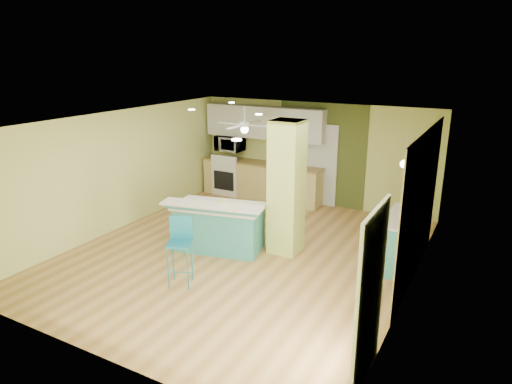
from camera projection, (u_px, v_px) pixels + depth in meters
floor at (243, 253)px, 8.61m from camera, size 6.00×7.00×0.01m
ceiling at (242, 121)px, 7.87m from camera, size 6.00×7.00×0.01m
wall_back at (314, 154)px, 11.18m from camera, size 6.00×0.01×2.50m
wall_front at (90, 266)px, 5.30m from camera, size 6.00×0.01×2.50m
wall_left at (119, 170)px, 9.62m from camera, size 0.01×7.00×2.50m
wall_right at (414, 218)px, 6.87m from camera, size 0.01×7.00×2.50m
wood_panel at (420, 206)px, 7.38m from camera, size 0.02×3.40×2.50m
olive_accent at (322, 155)px, 11.08m from camera, size 2.20×0.02×2.50m
interior_door at (321, 165)px, 11.13m from camera, size 0.82×0.05×2.00m
french_door at (370, 298)px, 5.01m from camera, size 0.04×1.08×2.10m
column at (287, 188)px, 8.36m from camera, size 0.55×0.55×2.50m
kitchen_run at (262, 180)px, 11.75m from camera, size 3.25×0.63×0.94m
stove at (230, 176)px, 12.18m from camera, size 0.76×0.66×1.08m
upper_cabinets at (264, 123)px, 11.42m from camera, size 3.20×0.34×0.80m
microwave at (230, 144)px, 11.93m from camera, size 0.70×0.48×0.39m
ceiling_fan at (245, 125)px, 10.18m from camera, size 1.41×1.41×0.61m
pendant_lamp at (404, 164)px, 7.47m from camera, size 0.14×0.14×0.69m
wall_decor at (423, 185)px, 7.47m from camera, size 0.03×0.90×0.70m
peninsula at (219, 226)px, 8.67m from camera, size 1.96×1.36×1.02m
bar_stool at (180, 240)px, 7.31m from camera, size 0.49×0.49×1.13m
side_counter at (402, 240)px, 8.03m from camera, size 0.61×1.43×0.92m
fruit_bowl at (289, 165)px, 11.19m from camera, size 0.41×0.41×0.08m
canister at (222, 204)px, 8.36m from camera, size 0.16×0.16×0.18m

